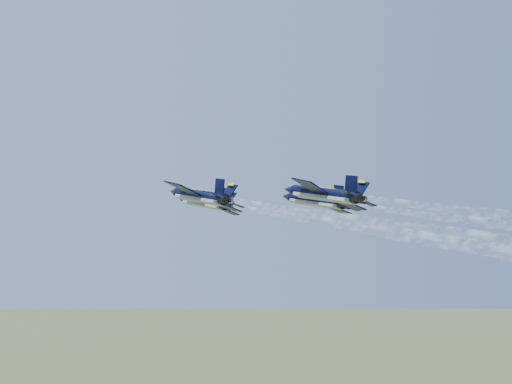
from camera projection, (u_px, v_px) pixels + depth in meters
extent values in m
cylinder|color=black|center=(204.00, 202.00, 111.57)|extent=(6.51, 11.88, 1.97)
cone|color=black|center=(181.00, 204.00, 117.31)|extent=(2.74, 2.95, 1.97)
ellipsoid|color=black|center=(195.00, 200.00, 114.16)|extent=(1.85, 2.43, 1.00)
cube|color=gray|center=(203.00, 205.00, 111.42)|extent=(5.53, 10.52, 0.84)
cube|color=black|center=(191.00, 195.00, 109.27)|extent=(5.71, 5.50, 1.89)
cube|color=yellow|center=(186.00, 195.00, 110.53)|extent=(3.91, 3.45, 1.87)
cube|color=black|center=(222.00, 209.00, 112.66)|extent=(5.27, 3.33, 1.89)
cube|color=yellow|center=(217.00, 209.00, 113.92)|extent=(4.91, 0.74, 1.87)
cube|color=black|center=(215.00, 196.00, 105.95)|extent=(2.64, 2.64, 0.90)
cube|color=black|center=(235.00, 205.00, 108.04)|extent=(2.30, 1.49, 0.90)
cube|color=black|center=(221.00, 191.00, 107.41)|extent=(0.96, 1.92, 2.37)
cube|color=black|center=(229.00, 194.00, 108.25)|extent=(2.20, 2.45, 1.97)
cylinder|color=black|center=(226.00, 200.00, 106.24)|extent=(1.60, 1.50, 1.27)
cylinder|color=black|center=(230.00, 202.00, 106.69)|extent=(1.60, 1.50, 1.27)
cylinder|color=black|center=(200.00, 196.00, 96.03)|extent=(6.51, 11.88, 1.97)
cone|color=black|center=(173.00, 198.00, 101.76)|extent=(2.74, 2.95, 1.97)
ellipsoid|color=black|center=(189.00, 194.00, 98.62)|extent=(1.85, 2.43, 1.00)
cube|color=gray|center=(199.00, 200.00, 95.87)|extent=(5.53, 10.52, 0.84)
cube|color=black|center=(184.00, 188.00, 93.73)|extent=(5.71, 5.50, 1.89)
cube|color=yellow|center=(179.00, 188.00, 94.98)|extent=(3.91, 3.45, 1.87)
cube|color=black|center=(221.00, 204.00, 97.12)|extent=(5.27, 3.33, 1.89)
cube|color=yellow|center=(215.00, 204.00, 98.37)|extent=(4.91, 0.74, 1.87)
cube|color=black|center=(213.00, 188.00, 90.40)|extent=(2.64, 2.64, 0.90)
cube|color=black|center=(236.00, 199.00, 92.49)|extent=(2.30, 1.49, 0.90)
cube|color=black|center=(220.00, 183.00, 91.86)|extent=(0.96, 1.92, 2.37)
cube|color=black|center=(229.00, 187.00, 92.71)|extent=(2.20, 2.45, 1.97)
cylinder|color=black|center=(225.00, 193.00, 90.69)|extent=(1.60, 1.50, 1.27)
cylinder|color=black|center=(230.00, 195.00, 91.14)|extent=(1.60, 1.50, 1.27)
cylinder|color=black|center=(316.00, 200.00, 107.50)|extent=(6.51, 11.88, 1.97)
cone|color=black|center=(286.00, 202.00, 113.23)|extent=(2.74, 2.95, 1.97)
ellipsoid|color=black|center=(304.00, 198.00, 110.09)|extent=(1.85, 2.43, 1.00)
cube|color=gray|center=(315.00, 204.00, 107.34)|extent=(5.53, 10.52, 0.84)
cube|color=black|center=(305.00, 193.00, 105.20)|extent=(5.71, 5.50, 1.89)
cube|color=yellow|center=(298.00, 193.00, 106.45)|extent=(3.91, 3.45, 1.87)
cube|color=black|center=(334.00, 208.00, 108.59)|extent=(5.27, 3.33, 1.89)
cube|color=yellow|center=(327.00, 208.00, 109.84)|extent=(4.91, 0.74, 1.87)
cube|color=black|center=(334.00, 194.00, 101.87)|extent=(2.64, 2.64, 0.90)
cube|color=black|center=(352.00, 203.00, 103.97)|extent=(2.30, 1.49, 0.90)
cube|color=black|center=(338.00, 189.00, 103.33)|extent=(0.96, 1.92, 2.37)
cube|color=black|center=(346.00, 193.00, 104.18)|extent=(2.20, 2.45, 1.97)
cylinder|color=black|center=(344.00, 198.00, 102.16)|extent=(1.60, 1.50, 1.27)
cylinder|color=black|center=(348.00, 200.00, 102.61)|extent=(1.60, 1.50, 1.27)
cylinder|color=black|center=(325.00, 194.00, 91.35)|extent=(6.51, 11.88, 1.97)
cone|color=black|center=(289.00, 196.00, 97.09)|extent=(2.74, 2.95, 1.97)
ellipsoid|color=black|center=(309.00, 191.00, 93.94)|extent=(1.85, 2.43, 1.00)
cube|color=gray|center=(323.00, 198.00, 91.20)|extent=(5.53, 10.52, 0.84)
cube|color=black|center=(311.00, 185.00, 89.05)|extent=(5.71, 5.50, 1.89)
cube|color=yellow|center=(303.00, 185.00, 90.31)|extent=(3.91, 3.45, 1.87)
cube|color=black|center=(345.00, 203.00, 92.44)|extent=(5.27, 3.33, 1.89)
cube|color=yellow|center=(337.00, 203.00, 93.70)|extent=(4.91, 0.74, 1.87)
cube|color=black|center=(346.00, 186.00, 85.72)|extent=(2.64, 2.64, 0.90)
cube|color=black|center=(367.00, 197.00, 87.82)|extent=(2.30, 1.49, 0.90)
cube|color=black|center=(351.00, 180.00, 87.18)|extent=(0.96, 1.92, 2.37)
cube|color=black|center=(360.00, 184.00, 88.03)|extent=(2.20, 2.45, 1.97)
cylinder|color=black|center=(358.00, 191.00, 86.02)|extent=(1.60, 1.50, 1.27)
cylinder|color=black|center=(363.00, 193.00, 86.47)|extent=(1.60, 1.50, 1.27)
cylinder|color=white|center=(261.00, 198.00, 99.91)|extent=(7.60, 16.09, 1.04)
cylinder|color=white|center=(342.00, 192.00, 87.14)|extent=(7.96, 16.24, 1.44)
cylinder|color=white|center=(449.00, 184.00, 74.36)|extent=(8.39, 16.42, 1.90)
cylinder|color=white|center=(267.00, 190.00, 84.37)|extent=(7.60, 16.09, 1.04)
cylinder|color=white|center=(366.00, 182.00, 71.59)|extent=(7.96, 16.24, 1.44)
cylinder|color=white|center=(507.00, 169.00, 58.82)|extent=(8.39, 16.42, 1.90)
cylinder|color=white|center=(389.00, 196.00, 95.84)|extent=(7.60, 16.09, 1.04)
cylinder|color=white|center=(493.00, 189.00, 83.06)|extent=(7.96, 16.24, 1.44)
cylinder|color=white|center=(414.00, 187.00, 79.69)|extent=(7.60, 16.09, 1.04)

